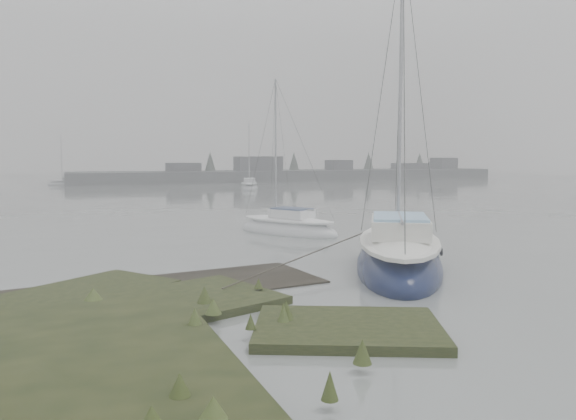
{
  "coord_description": "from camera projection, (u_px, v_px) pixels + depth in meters",
  "views": [
    {
      "loc": [
        -4.47,
        -9.69,
        3.36
      ],
      "look_at": [
        1.61,
        5.26,
        1.8
      ],
      "focal_mm": 35.0,
      "sensor_mm": 36.0,
      "label": 1
    }
  ],
  "objects": [
    {
      "name": "ground",
      "position": [
        131.0,
        205.0,
        38.59
      ],
      "size": [
        160.0,
        160.0,
        0.0
      ],
      "primitive_type": "plane",
      "color": "slate",
      "rests_on": "ground"
    },
    {
      "name": "far_shoreline",
      "position": [
        303.0,
        174.0,
        77.99
      ],
      "size": [
        60.0,
        8.0,
        4.15
      ],
      "color": "#4C4F51",
      "rests_on": "ground"
    },
    {
      "name": "sailboat_main",
      "position": [
        399.0,
        259.0,
        16.62
      ],
      "size": [
        5.98,
        7.69,
        10.58
      ],
      "rotation": [
        0.0,
        0.0,
        -0.54
      ],
      "color": "#0E1636",
      "rests_on": "ground"
    },
    {
      "name": "sailboat_white",
      "position": [
        288.0,
        228.0,
        24.36
      ],
      "size": [
        4.04,
        5.24,
        7.2
      ],
      "rotation": [
        0.0,
        0.0,
        0.53
      ],
      "color": "silver",
      "rests_on": "ground"
    },
    {
      "name": "sailboat_far_b",
      "position": [
        249.0,
        187.0,
        56.49
      ],
      "size": [
        3.16,
        5.46,
        7.32
      ],
      "rotation": [
        0.0,
        0.0,
        -0.3
      ],
      "color": "#A4AAAE",
      "rests_on": "ground"
    },
    {
      "name": "sailboat_far_c",
      "position": [
        68.0,
        183.0,
        64.76
      ],
      "size": [
        4.54,
        1.93,
        6.22
      ],
      "rotation": [
        0.0,
        0.0,
        1.46
      ],
      "color": "#A0A4A9",
      "rests_on": "ground"
    }
  ]
}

